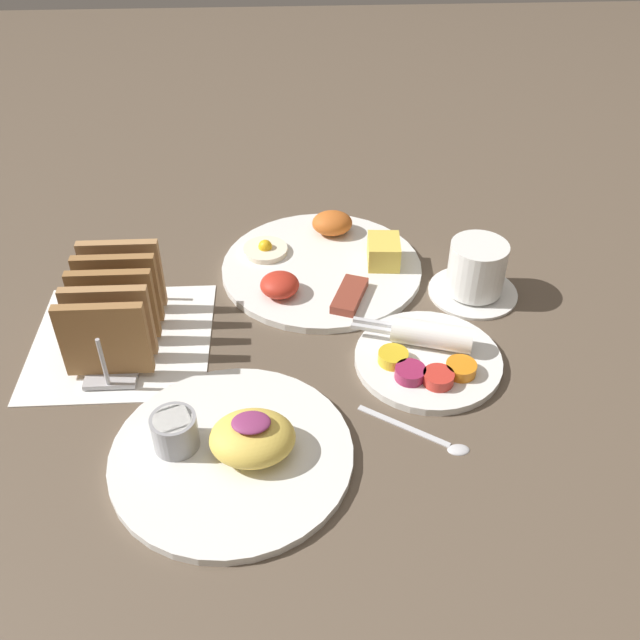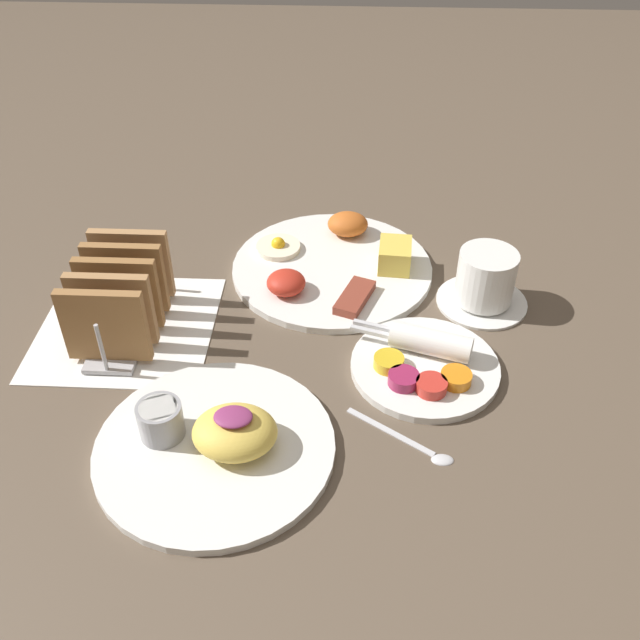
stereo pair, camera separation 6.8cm
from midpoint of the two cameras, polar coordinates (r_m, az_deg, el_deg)
The scene contains 8 objects.
ground_plane at distance 0.86m, azimuth -2.11°, elevation -3.41°, with size 3.00×3.00×0.00m, color brown.
napkin_flat at distance 0.93m, azimuth -13.21°, elevation -0.65°, with size 0.22×0.22×0.00m.
plate_breakfast at distance 1.01m, azimuth 3.06°, elevation 4.45°, with size 0.28×0.28×0.05m.
plate_condiments at distance 0.86m, azimuth 10.65°, elevation -3.47°, with size 0.18×0.18×0.04m.
plate_foreground at distance 0.76m, azimuth -5.87°, elevation -9.65°, with size 0.25×0.25×0.06m.
toast_rack at distance 0.90m, azimuth -13.67°, elevation 1.81°, with size 0.10×0.18×0.10m.
coffee_cup at distance 0.96m, azimuth 15.06°, elevation 2.97°, with size 0.12×0.12×0.08m.
teaspoon at distance 0.78m, azimuth 10.19°, elevation -9.82°, with size 0.11×0.08×0.01m.
Camera 2 is at (0.10, -0.63, 0.58)m, focal length 40.00 mm.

